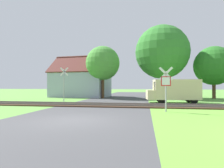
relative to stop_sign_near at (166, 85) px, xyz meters
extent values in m
plane|color=#5B933D|center=(-4.63, -3.96, -1.69)|extent=(160.00, 160.00, 0.00)
cube|color=#424244|center=(-4.63, -1.96, -1.68)|extent=(7.33, 80.00, 0.01)
cube|color=#422D1E|center=(-4.63, 2.96, -1.64)|extent=(60.00, 2.60, 0.10)
cube|color=slate|center=(-4.63, 3.67, -1.53)|extent=(60.00, 0.08, 0.12)
cube|color=slate|center=(-4.63, 2.24, -1.53)|extent=(60.00, 0.08, 0.12)
cylinder|color=#9E9EA5|center=(0.00, 0.03, -0.40)|extent=(0.10, 0.10, 2.57)
cube|color=red|center=(0.00, -0.03, 0.26)|extent=(0.60, 0.07, 0.60)
cube|color=white|center=(0.00, -0.06, 0.26)|extent=(0.49, 0.05, 0.49)
cube|color=white|center=(0.00, -0.03, 0.73)|extent=(0.88, 0.09, 0.88)
cube|color=white|center=(0.00, -0.03, 0.73)|extent=(0.88, 0.09, 0.88)
cylinder|color=#9E9EA5|center=(-9.30, 5.79, -0.03)|extent=(0.09, 0.09, 3.31)
cube|color=white|center=(-9.30, 5.85, 1.37)|extent=(0.88, 0.03, 0.88)
cube|color=white|center=(-9.30, 5.85, 1.37)|extent=(0.88, 0.03, 0.88)
cube|color=#99A3B7|center=(-10.72, 15.48, 0.12)|extent=(8.32, 6.63, 3.62)
cube|color=#562823|center=(-10.88, 14.03, 3.09)|extent=(8.43, 4.17, 2.67)
cube|color=#562823|center=(-10.56, 16.93, 3.09)|extent=(8.43, 4.17, 2.67)
cube|color=brown|center=(-8.61, 15.25, 3.36)|extent=(0.55, 0.55, 1.10)
cylinder|color=#513823|center=(7.40, 14.41, -0.51)|extent=(0.42, 0.42, 2.35)
sphere|color=#286B23|center=(7.40, 14.41, 2.53)|extent=(5.00, 5.00, 5.00)
cylinder|color=#513823|center=(-6.87, 12.90, -0.21)|extent=(0.39, 0.39, 2.96)
sphere|color=#478E38|center=(-6.87, 12.90, 2.97)|extent=(4.51, 4.51, 4.51)
cylinder|color=#513823|center=(0.93, 14.18, 0.04)|extent=(0.48, 0.48, 3.46)
sphere|color=#337A2D|center=(0.93, 14.18, 4.44)|extent=(7.11, 7.11, 7.11)
cube|color=beige|center=(1.63, 6.86, -0.40)|extent=(4.38, 2.33, 1.90)
cube|color=beige|center=(-0.81, 6.61, -0.90)|extent=(0.88, 1.87, 0.90)
cube|color=#19232D|center=(-0.44, 6.65, -0.07)|extent=(0.21, 1.61, 0.85)
cube|color=navy|center=(1.53, 7.81, -0.73)|extent=(3.76, 0.40, 0.16)
cylinder|color=black|center=(0.12, 7.49, -1.35)|extent=(0.70, 0.25, 0.68)
cylinder|color=black|center=(0.29, 5.94, -1.35)|extent=(0.70, 0.25, 0.68)
cylinder|color=black|center=(2.97, 7.79, -1.35)|extent=(0.70, 0.25, 0.68)
cylinder|color=black|center=(3.13, 6.24, -1.35)|extent=(0.70, 0.25, 0.68)
camera|label=1|loc=(-1.28, -13.01, -0.02)|focal=32.00mm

